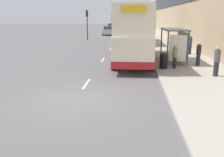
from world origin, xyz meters
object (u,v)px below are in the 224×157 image
Objects in this scene: car_2 at (136,31)px; car_1 at (108,31)px; bus_shelter at (177,39)px; double_decker_bus_ahead at (133,26)px; traffic_light_far_kerb at (87,20)px; car_0 at (111,27)px; pedestrian_3 at (175,56)px; litter_bin at (164,61)px; pedestrian_at_shelter at (190,45)px; double_decker_bus_near at (133,33)px; pedestrian_1 at (199,54)px; pedestrian_2 at (217,61)px.

car_1 is at bearing 159.94° from car_2.
bus_shelter is 15.11m from double_decker_bus_ahead.
car_1 is 10.95m from traffic_light_far_kerb.
double_decker_bus_ahead reaches higher than car_0.
pedestrian_3 reaches higher than litter_bin.
double_decker_bus_ahead is 17.48m from pedestrian_3.
bus_shelter reaches higher than car_2.
litter_bin is 23.22m from traffic_light_far_kerb.
bus_shelter reaches higher than car_1.
double_decker_bus_ahead is 11.90m from pedestrian_at_shelter.
double_decker_bus_near reaches higher than car_1.
traffic_light_far_kerb reaches higher than pedestrian_1.
double_decker_bus_ahead is 6.23× the size of pedestrian_at_shelter.
pedestrian_at_shelter is 7.43m from litter_bin.
pedestrian_1 is (10.01, -46.18, 0.11)m from car_0.
double_decker_bus_ahead reaches higher than pedestrian_1.
pedestrian_1 is at bearing -25.55° from double_decker_bus_near.
pedestrian_2 reaches higher than pedestrian_1.
car_0 is (-5.39, 43.97, -1.41)m from double_decker_bus_near.
pedestrian_2 reaches higher than car_1.
double_decker_bus_ahead is at bearing -30.15° from traffic_light_far_kerb.
car_0 is 2.23× the size of pedestrian_2.
traffic_light_far_kerb reaches higher than car_1.
car_0 reaches higher than litter_bin.
double_decker_bus_near is (-3.30, 0.82, 0.41)m from bus_shelter.
pedestrian_3 is at bearing -101.17° from bus_shelter.
pedestrian_at_shelter is (5.24, 3.32, -1.26)m from double_decker_bus_near.
pedestrian_at_shelter is 8.74m from pedestrian_2.
double_decker_bus_ahead is 16.83m from pedestrian_1.
double_decker_bus_near is at bearing -91.35° from car_2.
car_2 is 29.89m from litter_bin.
litter_bin is (-2.78, 2.02, -0.37)m from pedestrian_2.
litter_bin is 0.23× the size of traffic_light_far_kerb.
litter_bin is (2.09, -17.31, -1.62)m from double_decker_bus_ahead.
car_0 is at bearing 86.73° from traffic_light_far_kerb.
traffic_light_far_kerb is at bearing 114.57° from pedestrian_3.
double_decker_bus_near and double_decker_bus_ahead have the same top height.
pedestrian_3 is (2.81, -3.29, -1.34)m from double_decker_bus_near.
pedestrian_1 reaches higher than litter_bin.
litter_bin is at bearing -115.42° from bus_shelter.
traffic_light_far_kerb is at bearing 118.52° from bus_shelter.
car_1 is at bearing 92.53° from car_0.
traffic_light_far_kerb is at bearing 111.01° from double_decker_bus_near.
double_decker_bus_near is 1.06× the size of double_decker_bus_ahead.
pedestrian_3 is 0.79m from litter_bin.
pedestrian_at_shelter is at bearing 104.65° from car_0.
double_decker_bus_near is 2.64× the size of car_2.
car_1 is 26.99m from pedestrian_at_shelter.
car_0 is 0.91× the size of car_2.
car_1 is 2.18× the size of pedestrian_2.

